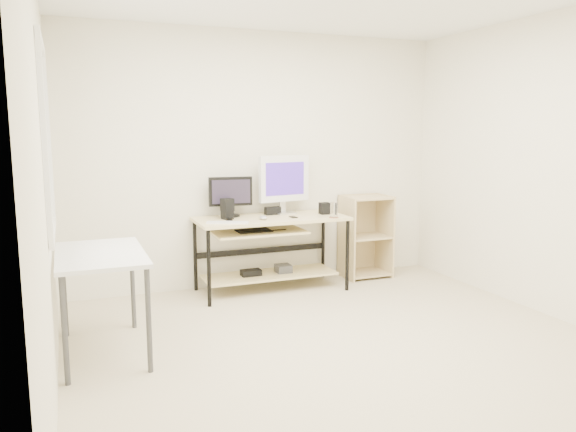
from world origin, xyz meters
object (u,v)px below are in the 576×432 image
(black_monitor, at_px, (231,194))
(audio_controller, at_px, (225,209))
(white_imac, at_px, (284,180))
(desk, at_px, (269,238))
(shelf_unit, at_px, (364,236))
(side_table, at_px, (101,263))

(black_monitor, relative_size, audio_controller, 2.58)
(black_monitor, xyz_separation_m, white_imac, (0.57, -0.02, 0.12))
(desk, bearing_deg, shelf_unit, 7.77)
(desk, relative_size, black_monitor, 3.44)
(black_monitor, height_order, audio_controller, black_monitor)
(shelf_unit, xyz_separation_m, white_imac, (-0.94, 0.01, 0.64))
(side_table, bearing_deg, black_monitor, 43.35)
(black_monitor, xyz_separation_m, audio_controller, (-0.07, -0.06, -0.14))
(desk, distance_m, shelf_unit, 1.19)
(desk, distance_m, side_table, 1.97)
(black_monitor, relative_size, white_imac, 0.73)
(side_table, relative_size, white_imac, 1.67)
(white_imac, xyz_separation_m, audio_controller, (-0.64, -0.04, -0.26))
(side_table, xyz_separation_m, black_monitor, (1.32, 1.25, 0.31))
(side_table, distance_m, black_monitor, 1.84)
(desk, xyz_separation_m, black_monitor, (-0.33, 0.19, 0.44))
(shelf_unit, bearing_deg, black_monitor, 178.99)
(desk, relative_size, white_imac, 2.50)
(shelf_unit, height_order, white_imac, white_imac)
(black_monitor, bearing_deg, audio_controller, -135.62)
(desk, bearing_deg, audio_controller, 161.87)
(black_monitor, bearing_deg, side_table, -130.61)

